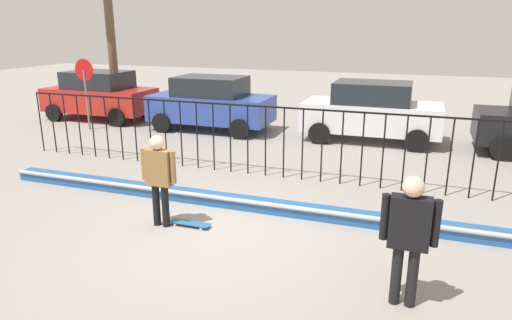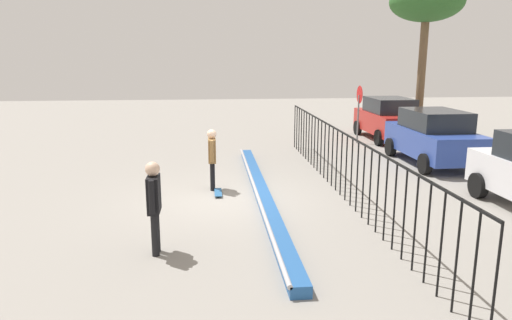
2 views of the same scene
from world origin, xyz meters
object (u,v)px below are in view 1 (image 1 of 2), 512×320
object	(u,v)px
skateboard	(190,223)
parked_car_white	(371,111)
parked_car_red	(99,95)
skateboarder	(159,173)
parked_car_blue	(211,103)
camera_operator	(409,230)
stop_sign	(85,84)

from	to	relation	value
skateboard	parked_car_white	distance (m)	8.31
parked_car_red	skateboarder	bearing A→B (deg)	-45.07
skateboarder	parked_car_blue	distance (m)	8.18
skateboarder	parked_car_white	xyz separation A→B (m)	(2.95, 8.03, -0.07)
parked_car_white	camera_operator	bearing A→B (deg)	-84.80
skateboard	parked_car_blue	world-z (taller)	parked_car_blue
skateboard	parked_car_blue	size ratio (longest dim) A/B	0.19
skateboarder	parked_car_blue	world-z (taller)	parked_car_blue
skateboard	parked_car_red	world-z (taller)	parked_car_red
skateboard	camera_operator	world-z (taller)	camera_operator
skateboard	stop_sign	world-z (taller)	stop_sign
skateboard	stop_sign	distance (m)	9.74
parked_car_blue	parked_car_white	bearing A→B (deg)	6.25
parked_car_red	parked_car_blue	bearing A→B (deg)	-1.65
camera_operator	parked_car_blue	world-z (taller)	parked_car_blue
skateboard	stop_sign	size ratio (longest dim) A/B	0.32
skateboarder	camera_operator	size ratio (longest dim) A/B	0.96
skateboard	camera_operator	distance (m)	4.19
stop_sign	skateboard	bearing A→B (deg)	-40.57
camera_operator	parked_car_blue	size ratio (longest dim) A/B	0.42
skateboard	parked_car_red	xyz separation A→B (m)	(-8.07, 7.92, 0.91)
parked_car_blue	camera_operator	bearing A→B (deg)	-48.54
skateboarder	parked_car_red	bearing A→B (deg)	137.49
camera_operator	stop_sign	world-z (taller)	stop_sign
camera_operator	parked_car_white	bearing A→B (deg)	-68.82
parked_car_red	parked_car_blue	distance (m)	5.00
camera_operator	stop_sign	size ratio (longest dim) A/B	0.73
skateboarder	camera_operator	xyz separation A→B (m)	(4.36, -1.12, 0.05)
skateboarder	stop_sign	size ratio (longest dim) A/B	0.69
skateboarder	parked_car_red	world-z (taller)	parked_car_red
parked_car_red	parked_car_white	bearing A→B (deg)	1.59
stop_sign	parked_car_blue	bearing A→B (deg)	18.04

